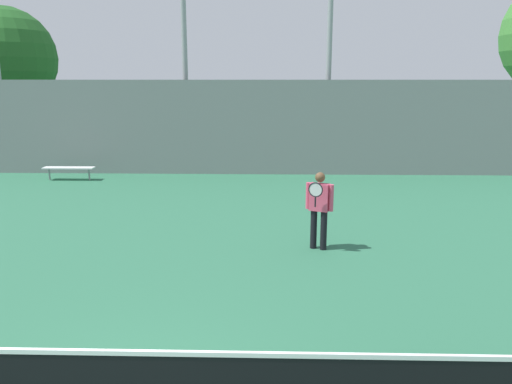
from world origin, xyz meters
TOP-DOWN VIEW (x-y plane):
  - tennis_player at (2.75, 5.89)m, footprint 0.57×0.50m
  - bench_courtside_far at (-5.58, 13.20)m, footprint 1.83×0.40m
  - light_pole_center_back at (3.91, 15.16)m, footprint 0.90×0.60m
  - back_fence at (0.00, 14.54)m, footprint 31.63×0.06m
  - tree_green_broad at (-11.10, 20.11)m, footprint 4.87×4.87m

SIDE VIEW (x-z plane):
  - bench_courtside_far at x=-5.58m, z-range 0.19..0.66m
  - tennis_player at x=2.75m, z-range 0.12..1.80m
  - back_fence at x=0.00m, z-range 0.00..3.56m
  - tree_green_broad at x=-11.10m, z-range 1.05..8.05m
  - light_pole_center_back at x=3.91m, z-range 1.19..11.05m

